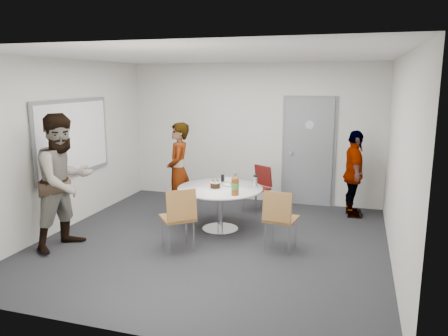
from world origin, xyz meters
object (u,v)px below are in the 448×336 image
(door, at_px, (309,152))
(chair_near_right, at_px, (279,215))
(person_right, at_px, (354,174))
(whiteboard, at_px, (73,138))
(table, at_px, (222,193))
(chair_far, at_px, (259,184))
(chair_near_left, at_px, (179,213))
(person_left, at_px, (64,182))
(person_main, at_px, (179,171))

(door, height_order, chair_near_right, door)
(door, bearing_deg, person_right, -32.03)
(whiteboard, height_order, table, whiteboard)
(whiteboard, xyz_separation_m, chair_far, (2.76, 1.58, -0.94))
(table, relative_size, person_right, 0.88)
(chair_near_left, relative_size, person_left, 0.48)
(whiteboard, bearing_deg, table, 8.27)
(table, xyz_separation_m, person_right, (1.98, 1.40, 0.15))
(door, distance_m, whiteboard, 4.25)
(chair_near_left, relative_size, person_main, 0.55)
(chair_near_right, bearing_deg, table, 156.52)
(chair_near_left, height_order, chair_far, chair_near_left)
(chair_far, xyz_separation_m, person_right, (1.65, 0.17, 0.26))
(whiteboard, relative_size, chair_near_left, 2.07)
(whiteboard, distance_m, chair_near_right, 3.59)
(whiteboard, xyz_separation_m, person_left, (0.51, -0.96, -0.49))
(whiteboard, height_order, person_main, whiteboard)
(whiteboard, relative_size, table, 1.41)
(chair_near_right, relative_size, chair_far, 1.07)
(table, xyz_separation_m, person_main, (-0.88, 0.36, 0.22))
(chair_near_left, bearing_deg, chair_near_right, -22.43)
(table, distance_m, person_right, 2.43)
(table, distance_m, person_main, 0.98)
(whiteboard, bearing_deg, person_main, 24.77)
(table, bearing_deg, chair_near_left, -105.70)
(person_right, bearing_deg, whiteboard, 102.81)
(person_left, bearing_deg, person_main, -17.45)
(door, height_order, person_left, door)
(person_main, bearing_deg, person_left, -51.92)
(person_left, bearing_deg, chair_far, -27.33)
(table, height_order, person_right, person_right)
(whiteboard, xyz_separation_m, person_right, (4.41, 1.75, -0.69))
(chair_near_right, xyz_separation_m, person_right, (0.95, 2.01, 0.22))
(door, xyz_separation_m, person_main, (-2.02, -1.57, -0.19))
(door, relative_size, chair_near_right, 2.38)
(chair_near_left, distance_m, person_main, 1.53)
(chair_far, height_order, person_right, person_right)
(person_left, bearing_deg, table, -41.35)
(door, relative_size, whiteboard, 1.12)
(chair_near_right, xyz_separation_m, chair_far, (-0.70, 1.84, -0.04))
(person_left, bearing_deg, door, -29.02)
(person_main, height_order, person_right, person_main)
(table, xyz_separation_m, chair_near_right, (1.04, -0.62, -0.07))
(chair_near_left, height_order, person_main, person_main)
(whiteboard, height_order, chair_near_left, whiteboard)
(chair_far, relative_size, person_left, 0.43)
(person_main, bearing_deg, door, 107.63)
(whiteboard, xyz_separation_m, chair_near_left, (2.14, -0.67, -0.89))
(table, relative_size, person_main, 0.80)
(door, distance_m, person_right, 1.04)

